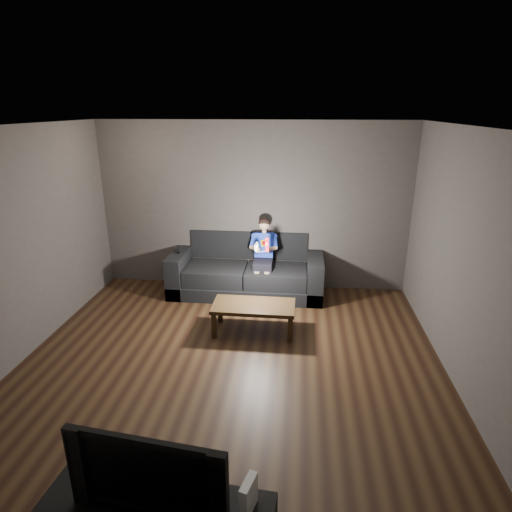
# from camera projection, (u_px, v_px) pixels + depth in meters

# --- Properties ---
(floor) EXTENTS (5.00, 5.00, 0.00)m
(floor) POSITION_uv_depth(u_px,v_px,m) (230.00, 368.00, 5.00)
(floor) COLOR black
(floor) RESTS_ON ground
(back_wall) EXTENTS (5.00, 0.04, 2.70)m
(back_wall) POSITION_uv_depth(u_px,v_px,m) (253.00, 207.00, 6.90)
(back_wall) COLOR #3B3533
(back_wall) RESTS_ON ground
(front_wall) EXTENTS (5.00, 0.04, 2.70)m
(front_wall) POSITION_uv_depth(u_px,v_px,m) (146.00, 422.00, 2.20)
(front_wall) COLOR #3B3533
(front_wall) RESTS_ON ground
(left_wall) EXTENTS (0.04, 5.00, 2.70)m
(left_wall) POSITION_uv_depth(u_px,v_px,m) (7.00, 251.00, 4.79)
(left_wall) COLOR #3B3533
(left_wall) RESTS_ON ground
(right_wall) EXTENTS (0.04, 5.00, 2.70)m
(right_wall) POSITION_uv_depth(u_px,v_px,m) (472.00, 268.00, 4.31)
(right_wall) COLOR #3B3533
(right_wall) RESTS_ON ground
(ceiling) EXTENTS (5.00, 5.00, 0.02)m
(ceiling) POSITION_uv_depth(u_px,v_px,m) (224.00, 127.00, 4.10)
(ceiling) COLOR silver
(ceiling) RESTS_ON back_wall
(sofa) EXTENTS (2.44, 1.05, 0.94)m
(sofa) POSITION_uv_depth(u_px,v_px,m) (247.00, 273.00, 6.99)
(sofa) COLOR black
(sofa) RESTS_ON floor
(child) EXTENTS (0.44, 0.54, 1.08)m
(child) POSITION_uv_depth(u_px,v_px,m) (264.00, 249.00, 6.74)
(child) COLOR black
(child) RESTS_ON sofa
(wii_remote_red) EXTENTS (0.06, 0.09, 0.21)m
(wii_remote_red) POSITION_uv_depth(u_px,v_px,m) (267.00, 245.00, 6.27)
(wii_remote_red) COLOR red
(wii_remote_red) RESTS_ON child
(nunchuk_white) EXTENTS (0.08, 0.11, 0.16)m
(nunchuk_white) POSITION_uv_depth(u_px,v_px,m) (256.00, 247.00, 6.31)
(nunchuk_white) COLOR silver
(nunchuk_white) RESTS_ON child
(wii_remote_black) EXTENTS (0.07, 0.16, 0.03)m
(wii_remote_black) POSITION_uv_depth(u_px,v_px,m) (179.00, 251.00, 6.89)
(wii_remote_black) COLOR black
(wii_remote_black) RESTS_ON sofa
(coffee_table) EXTENTS (1.10, 0.55, 0.40)m
(coffee_table) POSITION_uv_depth(u_px,v_px,m) (254.00, 308.00, 5.70)
(coffee_table) COLOR black
(coffee_table) RESTS_ON floor
(tv) EXTENTS (1.02, 0.25, 0.58)m
(tv) POSITION_uv_depth(u_px,v_px,m) (154.00, 466.00, 2.60)
(tv) COLOR black
(tv) RESTS_ON media_console
(wii_console) EXTENTS (0.10, 0.18, 0.23)m
(wii_console) POSITION_uv_depth(u_px,v_px,m) (248.00, 496.00, 2.60)
(wii_console) COLOR silver
(wii_console) RESTS_ON media_console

